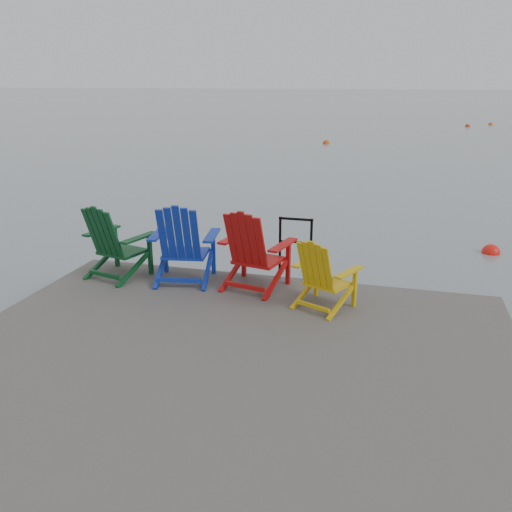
% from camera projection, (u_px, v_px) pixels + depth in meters
% --- Properties ---
extents(ground, '(400.00, 400.00, 0.00)m').
position_uv_depth(ground, '(225.00, 400.00, 5.68)').
color(ground, slate).
rests_on(ground, ground).
extents(dock, '(6.00, 5.00, 1.40)m').
position_uv_depth(dock, '(224.00, 371.00, 5.57)').
color(dock, '#2C2927').
rests_on(dock, ground).
extents(handrail, '(0.48, 0.04, 0.90)m').
position_uv_depth(handrail, '(295.00, 243.00, 7.54)').
color(handrail, black).
rests_on(handrail, dock).
extents(chair_green, '(0.99, 0.94, 1.06)m').
position_uv_depth(chair_green, '(115.00, 241.00, 7.64)').
color(chair_green, '#0B3C1A').
rests_on(chair_green, dock).
extents(chair_blue, '(1.00, 0.94, 1.13)m').
position_uv_depth(chair_blue, '(183.00, 243.00, 7.45)').
color(chair_blue, '#0F289B').
rests_on(chair_blue, dock).
extents(chair_red, '(1.00, 0.95, 1.11)m').
position_uv_depth(chair_red, '(254.00, 249.00, 7.20)').
color(chair_red, '#A90D0C').
rests_on(chair_red, dock).
extents(chair_yellow, '(0.88, 0.84, 0.90)m').
position_uv_depth(chair_yellow, '(323.00, 274.00, 6.60)').
color(chair_yellow, '#CB9D0B').
rests_on(chair_yellow, dock).
extents(buoy_a, '(0.35, 0.35, 0.35)m').
position_uv_depth(buoy_a, '(491.00, 253.00, 10.51)').
color(buoy_a, red).
rests_on(buoy_a, ground).
extents(buoy_b, '(0.37, 0.37, 0.37)m').
position_uv_depth(buoy_b, '(326.00, 143.00, 28.52)').
color(buoy_b, '#C4410B').
rests_on(buoy_b, ground).
extents(buoy_c, '(0.37, 0.37, 0.37)m').
position_uv_depth(buoy_c, '(468.00, 127.00, 38.83)').
color(buoy_c, red).
rests_on(buoy_c, ground).
extents(buoy_d, '(0.34, 0.34, 0.34)m').
position_uv_depth(buoy_d, '(491.00, 125.00, 40.47)').
color(buoy_d, '#D14E0C').
rests_on(buoy_d, ground).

